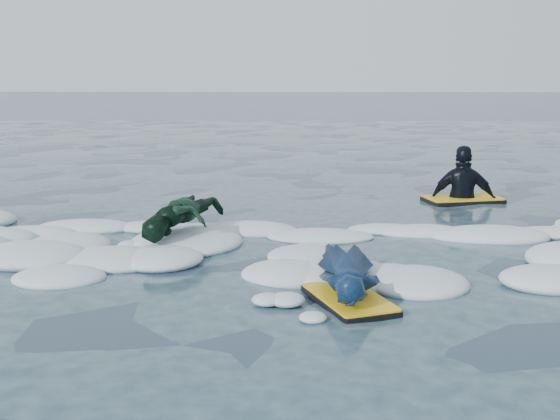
{
  "coord_description": "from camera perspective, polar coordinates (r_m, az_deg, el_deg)",
  "views": [
    {
      "loc": [
        0.85,
        -6.76,
        1.95
      ],
      "look_at": [
        0.6,
        1.6,
        0.29
      ],
      "focal_mm": 45.0,
      "sensor_mm": 36.0,
      "label": 1
    }
  ],
  "objects": [
    {
      "name": "prone_woman_unit",
      "position": [
        6.21,
        5.53,
        -5.31
      ],
      "size": [
        0.85,
        1.52,
        0.37
      ],
      "rotation": [
        0.0,
        0.0,
        1.95
      ],
      "color": "black",
      "rests_on": "ground"
    },
    {
      "name": "ground",
      "position": [
        7.09,
        -5.29,
        -4.8
      ],
      "size": [
        120.0,
        120.0,
        0.0
      ],
      "primitive_type": "plane",
      "color": "#1B2C42",
      "rests_on": "ground"
    },
    {
      "name": "waiting_rider_unit",
      "position": [
        10.94,
        14.62,
        0.63
      ],
      "size": [
        1.26,
        0.88,
        1.71
      ],
      "rotation": [
        0.0,
        0.0,
        0.24
      ],
      "color": "black",
      "rests_on": "ground"
    },
    {
      "name": "prone_child_unit",
      "position": [
        8.01,
        -7.9,
        -0.96
      ],
      "size": [
        1.08,
        1.5,
        0.54
      ],
      "rotation": [
        0.0,
        0.0,
        1.38
      ],
      "color": "black",
      "rests_on": "ground"
    },
    {
      "name": "foam_band",
      "position": [
        8.08,
        -4.41,
        -2.78
      ],
      "size": [
        12.0,
        3.1,
        0.3
      ],
      "primitive_type": null,
      "color": "white",
      "rests_on": "ground"
    }
  ]
}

